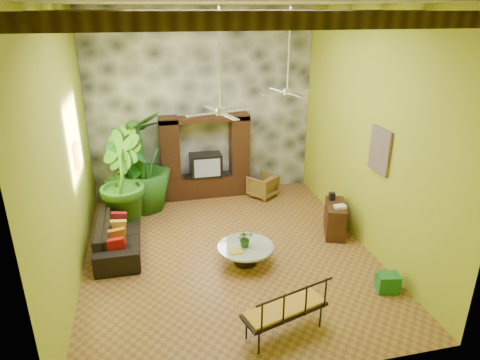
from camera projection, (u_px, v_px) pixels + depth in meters
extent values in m
plane|color=brown|center=(229.00, 253.00, 9.26)|extent=(7.00, 7.00, 0.00)
cube|color=silver|center=(226.00, 3.00, 7.38)|extent=(6.00, 7.00, 0.02)
cube|color=#A9BA2A|center=(202.00, 105.00, 11.48)|extent=(6.00, 0.02, 5.00)
cube|color=#A9BA2A|center=(64.00, 153.00, 7.70)|extent=(0.02, 7.00, 5.00)
cube|color=#A9BA2A|center=(368.00, 132.00, 8.94)|extent=(0.02, 7.00, 5.00)
cube|color=#303237|center=(202.00, 105.00, 11.43)|extent=(5.98, 0.10, 4.98)
cube|color=#342310|center=(268.00, 21.00, 5.12)|extent=(5.95, 0.16, 0.22)
cube|color=#342310|center=(243.00, 18.00, 6.29)|extent=(5.95, 0.16, 0.22)
cube|color=#342310|center=(226.00, 17.00, 7.47)|extent=(5.95, 0.16, 0.22)
cube|color=#342310|center=(214.00, 15.00, 8.64)|extent=(5.95, 0.16, 0.22)
cube|color=#342310|center=(204.00, 14.00, 9.82)|extent=(5.95, 0.16, 0.22)
cube|color=black|center=(206.00, 185.00, 11.98)|extent=(2.40, 0.50, 0.60)
cube|color=black|center=(170.00, 154.00, 11.41)|extent=(0.50, 0.48, 2.00)
cube|color=black|center=(239.00, 149.00, 11.80)|extent=(0.50, 0.48, 2.00)
cube|color=black|center=(204.00, 119.00, 11.27)|extent=(2.40, 0.48, 0.12)
cube|color=black|center=(206.00, 165.00, 11.73)|extent=(0.85, 0.52, 0.62)
cube|color=#8C99A8|center=(207.00, 168.00, 11.49)|extent=(0.70, 0.02, 0.50)
cylinder|color=silver|center=(220.00, 60.00, 7.32)|extent=(0.04, 0.04, 1.80)
cylinder|color=silver|center=(221.00, 111.00, 7.65)|extent=(0.18, 0.18, 0.12)
cube|color=silver|center=(238.00, 110.00, 7.82)|extent=(0.58, 0.26, 0.01)
cube|color=silver|center=(212.00, 109.00, 7.96)|extent=(0.26, 0.58, 0.01)
cube|color=silver|center=(202.00, 115.00, 7.51)|extent=(0.58, 0.26, 0.01)
cube|color=silver|center=(230.00, 117.00, 7.37)|extent=(0.26, 0.58, 0.01)
cylinder|color=silver|center=(289.00, 49.00, 9.14)|extent=(0.04, 0.04, 1.80)
cylinder|color=silver|center=(287.00, 91.00, 9.47)|extent=(0.18, 0.18, 0.12)
cube|color=silver|center=(301.00, 91.00, 9.64)|extent=(0.58, 0.26, 0.01)
cube|color=silver|center=(278.00, 90.00, 9.78)|extent=(0.26, 0.58, 0.01)
cube|color=silver|center=(273.00, 94.00, 9.32)|extent=(0.58, 0.26, 0.01)
cube|color=silver|center=(297.00, 95.00, 9.19)|extent=(0.26, 0.58, 0.01)
cube|color=gold|center=(77.00, 156.00, 8.76)|extent=(0.06, 0.32, 0.55)
cube|color=#255288|center=(380.00, 150.00, 8.47)|extent=(0.06, 0.70, 0.90)
imported|color=black|center=(119.00, 234.00, 9.31)|extent=(0.93, 2.33, 0.68)
imported|color=brown|center=(263.00, 186.00, 11.92)|extent=(0.96, 0.96, 0.63)
imported|color=#1B6A1D|center=(129.00, 173.00, 10.64)|extent=(1.32, 1.41, 2.22)
imported|color=#2D6C1C|center=(121.00, 179.00, 10.05)|extent=(1.32, 1.51, 2.36)
imported|color=#225616|center=(141.00, 162.00, 10.84)|extent=(1.97, 1.97, 2.56)
cylinder|color=black|center=(245.00, 255.00, 8.82)|extent=(0.49, 0.49, 0.36)
cylinder|color=silver|center=(245.00, 247.00, 8.75)|extent=(1.15, 1.15, 0.04)
imported|color=#235817|center=(245.00, 239.00, 8.67)|extent=(0.33, 0.29, 0.34)
cube|color=yellow|center=(236.00, 252.00, 8.51)|extent=(0.27, 0.21, 0.03)
cube|color=black|center=(285.00, 310.00, 6.81)|extent=(1.48, 0.86, 0.06)
cube|color=gold|center=(285.00, 308.00, 6.79)|extent=(1.40, 0.79, 0.06)
cube|color=black|center=(291.00, 306.00, 6.48)|extent=(1.36, 0.45, 0.54)
cube|color=#372511|center=(335.00, 219.00, 9.91)|extent=(0.72, 1.03, 0.76)
cube|color=#207B39|center=(388.00, 282.00, 7.95)|extent=(0.45, 0.37, 0.35)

